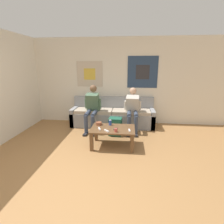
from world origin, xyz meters
TOP-DOWN VIEW (x-y plane):
  - ground_plane at (0.00, 0.00)m, footprint 18.00×18.00m
  - wall_back at (0.00, 2.97)m, footprint 10.00×0.07m
  - couch at (0.27, 2.62)m, footprint 2.43×0.69m
  - coffee_table at (0.41, 1.22)m, footprint 0.96×0.64m
  - person_seated_adult at (-0.26, 2.26)m, footprint 0.47×0.91m
  - person_seated_teen at (0.85, 2.29)m, footprint 0.47×0.87m
  - backpack at (0.41, 1.88)m, footprint 0.34×0.33m
  - ceramic_bowl at (0.07, 1.40)m, footprint 0.14×0.14m
  - pillar_candle at (0.50, 1.01)m, footprint 0.07×0.07m
  - drink_can_blue at (0.33, 1.41)m, footprint 0.07×0.07m
  - game_controller_near_left at (0.13, 1.12)m, footprint 0.08×0.15m
  - game_controller_near_right at (0.77, 1.09)m, footprint 0.05×0.15m
  - game_controller_far_center at (0.30, 1.02)m, footprint 0.12×0.13m
  - cell_phone at (0.48, 1.16)m, footprint 0.09×0.15m

SIDE VIEW (x-z plane):
  - ground_plane at x=0.00m, z-range 0.00..0.00m
  - backpack at x=0.41m, z-range -0.01..0.44m
  - couch at x=0.27m, z-range -0.12..0.71m
  - coffee_table at x=0.41m, z-range 0.13..0.56m
  - cell_phone at x=0.48m, z-range 0.43..0.44m
  - game_controller_near_left at x=0.13m, z-range 0.42..0.45m
  - game_controller_near_right at x=0.77m, z-range 0.42..0.45m
  - game_controller_far_center at x=0.30m, z-range 0.42..0.45m
  - pillar_candle at x=0.50m, z-range 0.42..0.51m
  - ceramic_bowl at x=0.07m, z-range 0.43..0.50m
  - drink_can_blue at x=0.33m, z-range 0.43..0.55m
  - person_seated_teen at x=0.85m, z-range 0.06..1.22m
  - person_seated_adult at x=-0.26m, z-range 0.05..1.27m
  - wall_back at x=0.00m, z-range 0.00..2.55m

